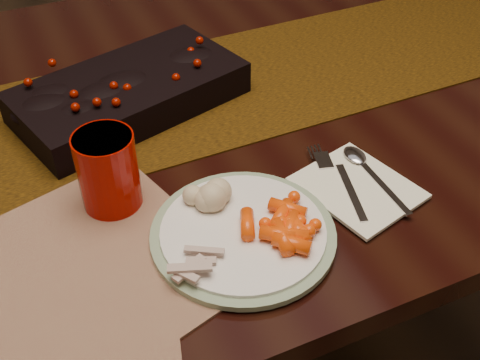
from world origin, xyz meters
name	(u,v)px	position (x,y,z in m)	size (l,w,h in m)	color
floor	(197,356)	(0.00, 0.00, 0.00)	(5.00, 5.00, 0.00)	black
dining_table	(188,256)	(0.00, 0.00, 0.38)	(1.80, 1.00, 0.75)	black
table_runner	(144,107)	(-0.05, 0.02, 0.75)	(1.66, 0.34, 0.00)	black
centerpiece	(129,87)	(-0.07, 0.03, 0.79)	(0.37, 0.19, 0.07)	black
placemat_main	(42,294)	(-0.28, -0.31, 0.75)	(0.43, 0.31, 0.00)	#88674E
dinner_plate	(243,233)	(-0.02, -0.33, 0.76)	(0.24, 0.24, 0.01)	white
baby_carrots	(268,229)	(0.00, -0.35, 0.78)	(0.11, 0.09, 0.02)	#FE4807
mashed_potatoes	(204,187)	(-0.05, -0.25, 0.79)	(0.08, 0.07, 0.04)	tan
turkey_shreds	(194,261)	(-0.10, -0.36, 0.78)	(0.07, 0.06, 0.02)	#AE9F97
napkin	(357,188)	(0.16, -0.31, 0.76)	(0.13, 0.16, 0.01)	white
fork	(344,184)	(0.15, -0.30, 0.76)	(0.02, 0.15, 0.00)	silver
spoon	(375,178)	(0.19, -0.30, 0.76)	(0.03, 0.15, 0.00)	white
red_cup	(108,171)	(-0.16, -0.19, 0.81)	(0.08, 0.08, 0.11)	#9D0800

